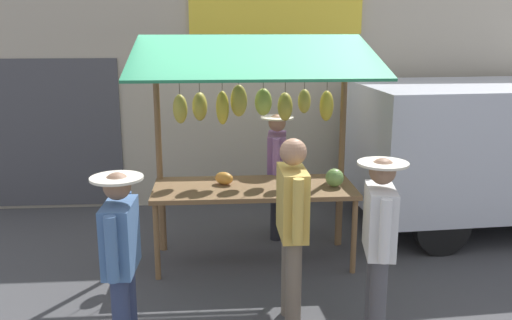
# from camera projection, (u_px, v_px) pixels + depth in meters

# --- Properties ---
(ground_plane) EXTENTS (40.00, 40.00, 0.00)m
(ground_plane) POSITION_uv_depth(u_px,v_px,m) (254.00, 260.00, 6.33)
(ground_plane) COLOR #424244
(street_backdrop) EXTENTS (9.00, 0.30, 3.40)m
(street_backdrop) POSITION_uv_depth(u_px,v_px,m) (240.00, 89.00, 8.05)
(street_backdrop) COLOR #B2A893
(street_backdrop) RESTS_ON ground
(market_stall) EXTENTS (2.50, 1.46, 2.50)m
(market_stall) POSITION_uv_depth(u_px,v_px,m) (255.00, 124.00, 6.03)
(market_stall) COLOR brown
(market_stall) RESTS_ON ground
(vendor_with_sunhat) EXTENTS (0.40, 0.67, 1.55)m
(vendor_with_sunhat) POSITION_uv_depth(u_px,v_px,m) (277.00, 166.00, 6.86)
(vendor_with_sunhat) COLOR #232328
(vendor_with_sunhat) RESTS_ON ground
(shopper_with_ponytail) EXTENTS (0.40, 0.67, 1.54)m
(shopper_with_ponytail) POSITION_uv_depth(u_px,v_px,m) (121.00, 253.00, 4.29)
(shopper_with_ponytail) COLOR navy
(shopper_with_ponytail) RESTS_ON ground
(shopper_in_grey_tee) EXTENTS (0.23, 0.72, 1.69)m
(shopper_in_grey_tee) POSITION_uv_depth(u_px,v_px,m) (292.00, 219.00, 4.80)
(shopper_in_grey_tee) COLOR #726656
(shopper_in_grey_tee) RESTS_ON ground
(shopper_in_striped_shirt) EXTENTS (0.41, 0.68, 1.58)m
(shopper_in_striped_shirt) POSITION_uv_depth(u_px,v_px,m) (379.00, 236.00, 4.57)
(shopper_in_striped_shirt) COLOR #4C4C51
(shopper_in_striped_shirt) RESTS_ON ground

